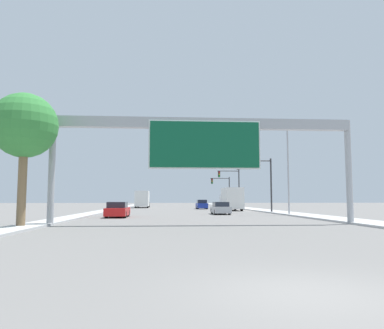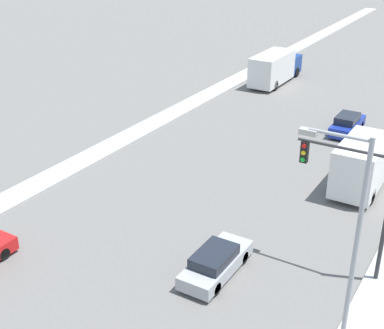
# 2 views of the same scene
# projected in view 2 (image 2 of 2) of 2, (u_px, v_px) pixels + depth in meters

# --- Properties ---
(median_strip_left) EXTENTS (2.00, 120.00, 0.15)m
(median_strip_left) POSITION_uv_depth(u_px,v_px,m) (214.00, 92.00, 52.21)
(median_strip_left) COLOR #B2B2B2
(median_strip_left) RESTS_ON ground
(car_near_right) EXTENTS (1.71, 4.52, 1.55)m
(car_near_right) POSITION_uv_depth(u_px,v_px,m) (347.00, 124.00, 42.24)
(car_near_right) COLOR navy
(car_near_right) RESTS_ON ground
(car_far_center) EXTENTS (1.74, 4.61, 1.37)m
(car_far_center) POSITION_uv_depth(u_px,v_px,m) (216.00, 262.00, 25.55)
(car_far_center) COLOR #A5A8AD
(car_far_center) RESTS_ON ground
(truck_box_primary) EXTENTS (2.50, 7.34, 3.28)m
(truck_box_primary) POSITION_uv_depth(u_px,v_px,m) (364.00, 162.00, 33.51)
(truck_box_primary) COLOR white
(truck_box_primary) RESTS_ON ground
(truck_box_secondary) EXTENTS (2.48, 8.68, 3.18)m
(truck_box_secondary) POSITION_uv_depth(u_px,v_px,m) (275.00, 67.00, 54.55)
(truck_box_secondary) COLOR navy
(truck_box_secondary) RESTS_ON ground
(traffic_light_near_intersection) EXTENTS (4.50, 0.32, 6.63)m
(traffic_light_near_intersection) POSITION_uv_depth(u_px,v_px,m) (359.00, 190.00, 24.09)
(traffic_light_near_intersection) COLOR #2D2D30
(traffic_light_near_intersection) RESTS_ON ground
(street_lamp_right) EXTENTS (2.45, 0.28, 9.49)m
(street_lamp_right) POSITION_uv_depth(u_px,v_px,m) (348.00, 243.00, 18.31)
(street_lamp_right) COLOR #9EA0A5
(street_lamp_right) RESTS_ON ground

